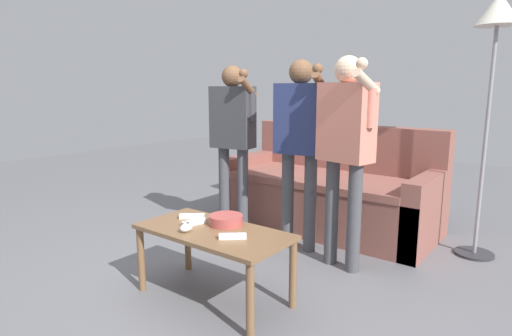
{
  "coord_description": "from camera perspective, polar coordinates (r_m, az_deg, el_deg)",
  "views": [
    {
      "loc": [
        1.8,
        -1.79,
        1.25
      ],
      "look_at": [
        0.09,
        0.43,
        0.72
      ],
      "focal_mm": 29.81,
      "sensor_mm": 36.0,
      "label": 1
    }
  ],
  "objects": [
    {
      "name": "ground_plane",
      "position": [
        2.83,
        -7.06,
        -15.71
      ],
      "size": [
        12.0,
        12.0,
        0.0
      ],
      "primitive_type": "plane",
      "color": "slate"
    },
    {
      "name": "couch",
      "position": [
        3.95,
        9.94,
        -3.28
      ],
      "size": [
        1.88,
        0.87,
        0.91
      ],
      "color": "brown",
      "rests_on": "ground"
    },
    {
      "name": "coffee_table",
      "position": [
        2.56,
        -5.75,
        -9.55
      ],
      "size": [
        0.93,
        0.46,
        0.43
      ],
      "color": "brown",
      "rests_on": "ground"
    },
    {
      "name": "snack_bowl",
      "position": [
        2.61,
        -4.06,
        -6.96
      ],
      "size": [
        0.21,
        0.21,
        0.06
      ],
      "primitive_type": "cylinder",
      "color": "#B24C47",
      "rests_on": "coffee_table"
    },
    {
      "name": "game_remote_nunchuk",
      "position": [
        2.52,
        -9.33,
        -7.9
      ],
      "size": [
        0.06,
        0.09,
        0.05
      ],
      "color": "white",
      "rests_on": "coffee_table"
    },
    {
      "name": "floor_lamp",
      "position": [
        3.51,
        29.51,
        15.16
      ],
      "size": [
        0.3,
        0.3,
        1.9
      ],
      "color": "#2D2D33",
      "rests_on": "ground"
    },
    {
      "name": "player_left",
      "position": [
        3.63,
        -3.13,
        5.16
      ],
      "size": [
        0.45,
        0.28,
        1.44
      ],
      "color": "#47474C",
      "rests_on": "ground"
    },
    {
      "name": "player_center",
      "position": [
        3.23,
        5.92,
        4.69
      ],
      "size": [
        0.45,
        0.28,
        1.46
      ],
      "color": "#47474C",
      "rests_on": "ground"
    },
    {
      "name": "player_right",
      "position": [
        2.93,
        11.93,
        3.94
      ],
      "size": [
        0.43,
        0.34,
        1.46
      ],
      "color": "#47474C",
      "rests_on": "ground"
    },
    {
      "name": "game_remote_wand_near",
      "position": [
        2.76,
        -8.58,
        -6.41
      ],
      "size": [
        0.15,
        0.13,
        0.03
      ],
      "color": "white",
      "rests_on": "coffee_table"
    },
    {
      "name": "game_remote_wand_far",
      "position": [
        2.63,
        -8.33,
        -7.24
      ],
      "size": [
        0.08,
        0.16,
        0.03
      ],
      "color": "white",
      "rests_on": "coffee_table"
    },
    {
      "name": "game_remote_wand_spare",
      "position": [
        2.37,
        -3.15,
        -9.14
      ],
      "size": [
        0.14,
        0.13,
        0.03
      ],
      "color": "white",
      "rests_on": "coffee_table"
    }
  ]
}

